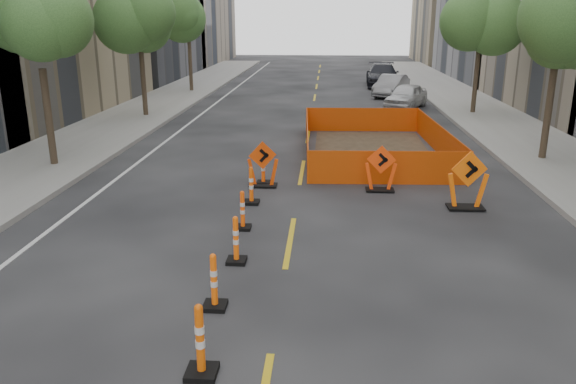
# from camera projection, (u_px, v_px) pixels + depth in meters

# --- Properties ---
(ground_plane) EXTENTS (140.00, 140.00, 0.00)m
(ground_plane) POSITION_uv_depth(u_px,v_px,m) (274.00, 336.00, 8.97)
(ground_plane) COLOR black
(sidewalk_left) EXTENTS (4.00, 90.00, 0.15)m
(sidewalk_left) POSITION_uv_depth(u_px,v_px,m) (64.00, 152.00, 20.96)
(sidewalk_left) COLOR gray
(sidewalk_left) RESTS_ON ground
(sidewalk_right) EXTENTS (4.00, 90.00, 0.15)m
(sidewalk_right) POSITION_uv_depth(u_px,v_px,m) (559.00, 160.00, 19.78)
(sidewalk_right) COLOR gray
(sidewalk_right) RESTS_ON ground
(tree_l_b) EXTENTS (2.80, 2.80, 5.95)m
(tree_l_b) POSITION_uv_depth(u_px,v_px,m) (37.00, 29.00, 17.69)
(tree_l_b) COLOR #382B1E
(tree_l_b) RESTS_ON ground
(tree_l_c) EXTENTS (2.80, 2.80, 5.95)m
(tree_l_c) POSITION_uv_depth(u_px,v_px,m) (139.00, 25.00, 27.22)
(tree_l_c) COLOR #382B1E
(tree_l_c) RESTS_ON ground
(tree_l_d) EXTENTS (2.80, 2.80, 5.95)m
(tree_l_d) POSITION_uv_depth(u_px,v_px,m) (188.00, 23.00, 36.74)
(tree_l_d) COLOR #382B1E
(tree_l_d) RESTS_ON ground
(tree_r_b) EXTENTS (2.80, 2.80, 5.95)m
(tree_r_b) POSITION_uv_depth(u_px,v_px,m) (560.00, 28.00, 18.49)
(tree_r_b) COLOR #382B1E
(tree_r_b) RESTS_ON ground
(tree_r_c) EXTENTS (2.80, 2.80, 5.95)m
(tree_r_c) POSITION_uv_depth(u_px,v_px,m) (481.00, 25.00, 28.02)
(tree_r_c) COLOR #382B1E
(tree_r_c) RESTS_ON ground
(channelizer_2) EXTENTS (0.44, 0.44, 1.13)m
(channelizer_2) POSITION_uv_depth(u_px,v_px,m) (200.00, 340.00, 7.84)
(channelizer_2) COLOR #D85109
(channelizer_2) RESTS_ON ground
(channelizer_3) EXTENTS (0.41, 0.41, 1.03)m
(channelizer_3) POSITION_uv_depth(u_px,v_px,m) (214.00, 281.00, 9.70)
(channelizer_3) COLOR #F85B0A
(channelizer_3) RESTS_ON ground
(channelizer_4) EXTENTS (0.40, 0.40, 1.02)m
(channelizer_4) POSITION_uv_depth(u_px,v_px,m) (236.00, 240.00, 11.53)
(channelizer_4) COLOR #FF5C0A
(channelizer_4) RESTS_ON ground
(channelizer_5) EXTENTS (0.38, 0.38, 0.96)m
(channelizer_5) POSITION_uv_depth(u_px,v_px,m) (243.00, 210.00, 13.38)
(channelizer_5) COLOR #F64D0A
(channelizer_5) RESTS_ON ground
(channelizer_6) EXTENTS (0.41, 0.41, 1.04)m
(channelizer_6) POSITION_uv_depth(u_px,v_px,m) (251.00, 185.00, 15.21)
(channelizer_6) COLOR #EA5109
(channelizer_6) RESTS_ON ground
(channelizer_7) EXTENTS (0.40, 0.40, 1.02)m
(channelizer_7) POSITION_uv_depth(u_px,v_px,m) (263.00, 168.00, 17.04)
(channelizer_7) COLOR #F14C0A
(channelizer_7) RESTS_ON ground
(chevron_sign_left) EXTENTS (1.07, 0.85, 1.39)m
(chevron_sign_left) POSITION_uv_depth(u_px,v_px,m) (263.00, 164.00, 16.71)
(chevron_sign_left) COLOR #D93E09
(chevron_sign_left) RESTS_ON ground
(chevron_sign_center) EXTENTS (0.96, 0.63, 1.37)m
(chevron_sign_center) POSITION_uv_depth(u_px,v_px,m) (381.00, 169.00, 16.26)
(chevron_sign_center) COLOR #FB400A
(chevron_sign_center) RESTS_ON ground
(chevron_sign_right) EXTENTS (1.13, 0.76, 1.59)m
(chevron_sign_right) POSITION_uv_depth(u_px,v_px,m) (468.00, 180.00, 14.70)
(chevron_sign_right) COLOR #FF620A
(chevron_sign_right) RESTS_ON ground
(safety_fence) EXTENTS (5.26, 8.57, 1.05)m
(safety_fence) POSITION_uv_depth(u_px,v_px,m) (373.00, 139.00, 20.97)
(safety_fence) COLOR #DE490B
(safety_fence) RESTS_ON ground
(parked_car_near) EXTENTS (3.10, 4.25, 1.34)m
(parked_car_near) POSITION_uv_depth(u_px,v_px,m) (406.00, 96.00, 31.31)
(parked_car_near) COLOR silver
(parked_car_near) RESTS_ON ground
(parked_car_mid) EXTENTS (2.84, 4.37, 1.36)m
(parked_car_mid) POSITION_uv_depth(u_px,v_px,m) (391.00, 86.00, 36.01)
(parked_car_mid) COLOR gray
(parked_car_mid) RESTS_ON ground
(parked_car_far) EXTENTS (2.53, 5.71, 1.63)m
(parked_car_far) POSITION_uv_depth(u_px,v_px,m) (382.00, 75.00, 41.19)
(parked_car_far) COLOR black
(parked_car_far) RESTS_ON ground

